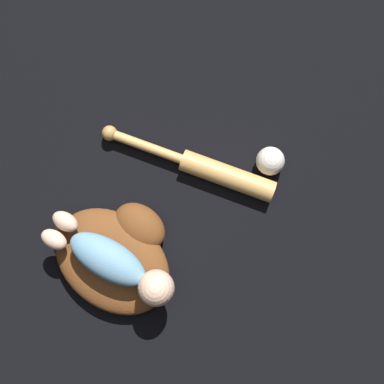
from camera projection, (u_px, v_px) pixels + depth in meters
The scene contains 5 objects.
ground_plane at pixel (110, 268), 1.42m from camera, with size 6.00×6.00×0.00m, color black.
baseball_glove at pixel (117, 255), 1.38m from camera, with size 0.39×0.35×0.08m.
baby_figure at pixel (116, 264), 1.30m from camera, with size 0.35×0.23×0.09m.
baseball_bat at pixel (208, 169), 1.43m from camera, with size 0.42×0.32×0.06m.
baseball at pixel (271, 162), 1.43m from camera, with size 0.08×0.08×0.08m.
Camera 1 is at (0.17, 0.15, 1.43)m, focal length 50.00 mm.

